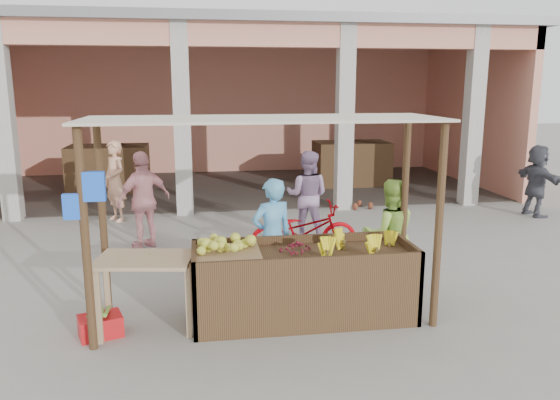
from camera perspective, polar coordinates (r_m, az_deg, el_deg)
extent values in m
plane|color=gray|center=(6.65, -1.92, -12.40)|extent=(60.00, 60.00, 0.00)
cube|color=tan|center=(17.45, -6.39, 9.48)|extent=(14.00, 0.20, 4.00)
cube|color=tan|center=(16.40, 19.23, 8.74)|extent=(0.20, 6.00, 4.00)
cube|color=tan|center=(11.73, -5.41, 16.86)|extent=(14.00, 0.30, 0.50)
cube|color=slate|center=(14.60, -6.11, 17.26)|extent=(14.40, 6.40, 0.20)
cube|color=beige|center=(12.30, -26.84, 7.24)|extent=(0.35, 0.35, 4.00)
cube|color=beige|center=(11.70, -10.19, 8.16)|extent=(0.35, 0.35, 4.00)
cube|color=beige|center=(12.12, 6.77, 8.39)|extent=(0.35, 0.35, 4.00)
cube|color=beige|center=(13.23, 19.53, 8.09)|extent=(0.35, 0.35, 4.00)
cube|color=#503920|center=(14.86, -17.46, 3.14)|extent=(2.00, 1.20, 1.20)
cube|color=#503920|center=(15.26, 7.46, 3.82)|extent=(2.00, 1.20, 1.20)
cube|color=#503920|center=(6.57, 2.45, -8.95)|extent=(2.60, 0.95, 0.80)
cylinder|color=#503920|center=(5.90, -19.65, -4.17)|extent=(0.09, 0.09, 2.35)
cylinder|color=#503920|center=(6.36, 16.26, -2.81)|extent=(0.09, 0.09, 2.35)
cylinder|color=#503920|center=(6.90, -18.04, -1.77)|extent=(0.09, 0.09, 2.35)
cylinder|color=#503920|center=(7.30, 12.84, -0.75)|extent=(0.09, 0.09, 2.35)
cube|color=beige|center=(6.15, -1.69, 8.48)|extent=(4.00, 1.35, 0.03)
cube|color=blue|center=(5.75, -18.88, 1.37)|extent=(0.22, 0.08, 0.30)
cube|color=blue|center=(5.83, -20.87, -0.64)|extent=(0.18, 0.07, 0.26)
cube|color=#8F6C4A|center=(6.35, -5.61, -5.62)|extent=(0.77, 0.67, 0.06)
ellipsoid|color=#D2CE3D|center=(6.32, -5.63, -4.74)|extent=(0.66, 0.58, 0.14)
ellipsoid|color=maroon|center=(6.46, 1.76, -4.95)|extent=(0.41, 0.33, 0.13)
cube|color=tan|center=(6.32, -13.98, -6.04)|extent=(1.14, 0.85, 0.04)
cube|color=tan|center=(6.25, -18.44, -10.67)|extent=(0.06, 0.06, 0.81)
cube|color=tan|center=(6.15, -9.55, -10.56)|extent=(0.06, 0.06, 0.81)
cube|color=tan|center=(6.80, -17.60, -8.74)|extent=(0.06, 0.06, 0.81)
cube|color=tan|center=(6.71, -9.48, -8.60)|extent=(0.06, 0.06, 0.81)
cube|color=red|center=(6.53, -18.25, -12.37)|extent=(0.54, 0.46, 0.24)
ellipsoid|color=maroon|center=(12.19, 7.90, 0.39)|extent=(0.47, 0.47, 0.63)
ellipsoid|color=maroon|center=(12.34, 9.48, 0.49)|extent=(0.47, 0.47, 0.63)
ellipsoid|color=maroon|center=(12.54, 8.32, 0.70)|extent=(0.47, 0.47, 0.63)
ellipsoid|color=maroon|center=(12.28, 6.74, 0.51)|extent=(0.47, 0.47, 0.63)
imported|color=#59AFE8|center=(7.15, -0.83, -3.50)|extent=(0.74, 0.63, 1.67)
imported|color=#9BCC4B|center=(7.50, 11.34, -3.29)|extent=(0.80, 0.50, 1.60)
imported|color=#A50209|center=(8.67, 2.49, -3.19)|extent=(0.70, 1.85, 0.96)
imported|color=pink|center=(9.47, -14.03, 0.32)|extent=(1.17, 1.06, 1.78)
imported|color=#454650|center=(12.70, 25.27, 2.03)|extent=(0.78, 1.54, 1.60)
imported|color=tan|center=(11.54, -16.87, 2.07)|extent=(0.77, 0.80, 1.72)
imported|color=#95769C|center=(9.75, 2.87, 0.92)|extent=(0.97, 0.77, 1.75)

